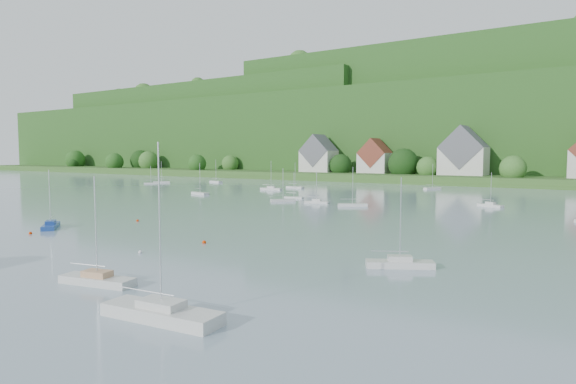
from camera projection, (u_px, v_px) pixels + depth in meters
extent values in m
cube|color=#325520|center=(458.00, 177.00, 193.36)|extent=(600.00, 60.00, 3.00)
cube|color=#194114|center=(498.00, 136.00, 254.25)|extent=(620.00, 160.00, 40.00)
cube|color=#194114|center=(249.00, 133.00, 324.15)|extent=(200.00, 120.00, 52.00)
cube|color=#194114|center=(518.00, 119.00, 243.97)|extent=(240.00, 130.00, 60.00)
sphere|color=#2C5C22|center=(149.00, 161.00, 271.57)|extent=(11.19, 11.19, 11.19)
sphere|color=#2C5C22|center=(230.00, 164.00, 245.52)|extent=(8.61, 8.61, 8.61)
sphere|color=#1E4F17|center=(197.00, 164.00, 242.80)|extent=(9.03, 9.03, 9.03)
sphere|color=#2C5C22|center=(427.00, 167.00, 183.39)|extent=(8.19, 8.19, 8.19)
sphere|color=#2C5C22|center=(324.00, 167.00, 210.14)|extent=(6.49, 6.49, 6.49)
sphere|color=#1E4F17|center=(75.00, 160.00, 308.74)|extent=(11.94, 11.94, 11.94)
sphere|color=#2C5C22|center=(513.00, 169.00, 163.68)|extent=(8.73, 8.73, 8.73)
sphere|color=black|center=(341.00, 165.00, 205.44)|extent=(9.32, 9.32, 9.32)
sphere|color=black|center=(148.00, 162.00, 281.42)|extent=(9.50, 9.50, 9.50)
sphere|color=black|center=(141.00, 161.00, 282.42)|extent=(11.91, 11.91, 11.91)
sphere|color=#1E4F17|center=(115.00, 162.00, 276.53)|extent=(9.91, 9.91, 9.91)
sphere|color=black|center=(74.00, 163.00, 305.12)|extent=(6.16, 6.16, 6.16)
sphere|color=black|center=(403.00, 164.00, 190.98)|extent=(11.92, 11.92, 11.92)
sphere|color=#2C5C22|center=(256.00, 81.00, 279.18)|extent=(10.52, 10.52, 10.52)
sphere|color=#2C5C22|center=(144.00, 93.00, 342.56)|extent=(13.75, 13.75, 13.75)
sphere|color=#1E4F17|center=(341.00, 83.00, 288.40)|extent=(10.29, 10.29, 10.29)
sphere|color=black|center=(201.00, 94.00, 342.61)|extent=(10.31, 10.31, 10.31)
sphere|color=black|center=(191.00, 89.00, 313.78)|extent=(8.14, 8.14, 8.14)
sphere|color=#2C5C22|center=(219.00, 94.00, 339.40)|extent=(7.15, 7.15, 7.15)
sphere|color=black|center=(148.00, 99.00, 371.99)|extent=(11.66, 11.66, 11.66)
sphere|color=black|center=(357.00, 79.00, 269.80)|extent=(7.18, 7.18, 7.18)
sphere|color=#2C5C22|center=(198.00, 85.00, 294.60)|extent=(8.89, 8.89, 8.89)
sphere|color=#1E4F17|center=(119.00, 94.00, 339.55)|extent=(7.77, 7.77, 7.77)
sphere|color=black|center=(193.00, 94.00, 340.86)|extent=(9.97, 9.97, 9.97)
sphere|color=#2C5C22|center=(401.00, 55.00, 245.96)|extent=(8.18, 8.18, 8.18)
sphere|color=#1E4F17|center=(505.00, 57.00, 254.41)|extent=(12.73, 12.73, 12.73)
sphere|color=#2C5C22|center=(410.00, 67.00, 276.63)|extent=(7.07, 7.07, 7.07)
sphere|color=black|center=(479.00, 47.00, 226.80)|extent=(8.21, 8.21, 8.21)
sphere|color=#2C5C22|center=(450.00, 58.00, 257.18)|extent=(12.24, 12.24, 12.24)
sphere|color=#2C5C22|center=(300.00, 63.00, 271.29)|extent=(13.65, 13.65, 13.65)
sphere|color=#1E4F17|center=(414.00, 95.00, 263.90)|extent=(12.01, 12.01, 12.01)
sphere|color=black|center=(490.00, 91.00, 252.23)|extent=(15.72, 15.72, 15.72)
sphere|color=#1E4F17|center=(520.00, 89.00, 240.69)|extent=(10.54, 10.54, 10.54)
sphere|color=#1E4F17|center=(235.00, 113.00, 378.76)|extent=(8.18, 8.18, 8.18)
sphere|color=black|center=(246.00, 111.00, 361.67)|extent=(8.74, 8.74, 8.74)
sphere|color=black|center=(210.00, 109.00, 352.80)|extent=(15.38, 15.38, 15.38)
cube|color=beige|center=(319.00, 161.00, 212.41)|extent=(14.00, 10.00, 9.00)
cube|color=#55555C|center=(319.00, 151.00, 212.06)|extent=(14.00, 10.40, 14.00)
cube|color=beige|center=(375.00, 163.00, 200.33)|extent=(12.00, 9.00, 8.00)
cube|color=brown|center=(375.00, 153.00, 200.02)|extent=(12.00, 9.36, 12.00)
cube|color=beige|center=(463.00, 161.00, 180.13)|extent=(16.00, 11.00, 10.00)
cube|color=#55555C|center=(464.00, 147.00, 179.75)|extent=(16.00, 11.44, 16.00)
cube|color=navy|center=(51.00, 226.00, 71.59)|extent=(5.96, 5.30, 0.63)
cube|color=navy|center=(51.00, 222.00, 71.55)|extent=(2.47, 2.33, 0.50)
cylinder|color=silver|center=(50.00, 197.00, 71.27)|extent=(0.10, 0.10, 7.82)
cylinder|color=silver|center=(51.00, 217.00, 72.39)|extent=(2.72, 2.23, 0.08)
cube|color=silver|center=(97.00, 280.00, 40.76)|extent=(6.85, 3.18, 0.66)
cube|color=tan|center=(97.00, 274.00, 40.71)|extent=(2.53, 1.75, 0.50)
cylinder|color=silver|center=(96.00, 227.00, 40.41)|extent=(0.10, 0.10, 8.26)
cylinder|color=silver|center=(87.00, 265.00, 41.02)|extent=(3.57, 0.83, 0.08)
cube|color=silver|center=(400.00, 264.00, 46.86)|extent=(6.38, 4.60, 0.63)
cube|color=silver|center=(400.00, 258.00, 46.81)|extent=(2.53, 2.15, 0.50)
cylinder|color=silver|center=(401.00, 219.00, 46.53)|extent=(0.10, 0.10, 7.89)
cylinder|color=silver|center=(390.00, 251.00, 46.84)|extent=(3.08, 1.75, 0.08)
cube|color=silver|center=(161.00, 314.00, 31.98)|extent=(8.68, 3.23, 0.85)
cube|color=silver|center=(161.00, 304.00, 31.93)|extent=(3.12, 1.96, 0.50)
cylinder|color=silver|center=(160.00, 226.00, 31.54)|extent=(0.10, 0.10, 10.61)
cylinder|color=silver|center=(146.00, 291.00, 32.47)|extent=(4.65, 0.56, 0.08)
sphere|color=silver|center=(140.00, 253.00, 53.56)|extent=(0.43, 0.43, 0.43)
sphere|color=red|center=(204.00, 243.00, 59.46)|extent=(0.48, 0.48, 0.48)
sphere|color=red|center=(138.00, 221.00, 78.85)|extent=(0.42, 0.42, 0.42)
sphere|color=red|center=(30.00, 234.00, 66.36)|extent=(0.44, 0.44, 0.44)
cube|color=silver|center=(353.00, 205.00, 101.41)|extent=(5.84, 4.70, 0.59)
cylinder|color=silver|center=(353.00, 185.00, 101.10)|extent=(0.10, 0.10, 7.42)
cylinder|color=silver|center=(348.00, 199.00, 101.31)|extent=(2.75, 1.90, 0.08)
cube|color=silver|center=(271.00, 189.00, 146.97)|extent=(6.66, 2.88, 0.65)
cube|color=silver|center=(271.00, 187.00, 146.93)|extent=(2.44, 1.63, 0.50)
cylinder|color=silver|center=(271.00, 174.00, 146.64)|extent=(0.10, 0.10, 8.06)
cylinder|color=silver|center=(268.00, 185.00, 147.27)|extent=(3.51, 0.68, 0.08)
cube|color=silver|center=(151.00, 183.00, 176.75)|extent=(4.23, 4.34, 0.47)
cylinder|color=silver|center=(151.00, 174.00, 176.50)|extent=(0.10, 0.10, 5.92)
cylinder|color=silver|center=(149.00, 180.00, 176.50)|extent=(1.86, 1.94, 0.08)
cube|color=silver|center=(294.00, 198.00, 118.97)|extent=(4.79, 2.02, 0.46)
cylinder|color=silver|center=(294.00, 185.00, 118.73)|extent=(0.10, 0.10, 5.81)
cylinder|color=silver|center=(291.00, 193.00, 119.17)|extent=(2.54, 0.48, 0.08)
cube|color=silver|center=(283.00, 200.00, 111.62)|extent=(4.97, 5.14, 0.56)
cylinder|color=silver|center=(283.00, 184.00, 111.33)|extent=(0.10, 0.10, 6.98)
cylinder|color=silver|center=(279.00, 195.00, 111.33)|extent=(2.16, 2.29, 0.08)
cube|color=silver|center=(317.00, 202.00, 107.17)|extent=(5.32, 2.78, 0.51)
cube|color=silver|center=(317.00, 200.00, 107.13)|extent=(2.00, 1.45, 0.50)
cylinder|color=silver|center=(317.00, 186.00, 106.90)|extent=(0.10, 0.10, 6.41)
cylinder|color=silver|center=(313.00, 197.00, 107.31)|extent=(2.73, 0.84, 0.08)
cube|color=silver|center=(162.00, 182.00, 182.95)|extent=(5.47, 5.24, 0.59)
cylinder|color=silver|center=(161.00, 171.00, 182.64)|extent=(0.10, 0.10, 7.40)
cylinder|color=silver|center=(159.00, 179.00, 182.72)|extent=(2.44, 2.27, 0.08)
cube|color=silver|center=(200.00, 193.00, 131.01)|extent=(6.34, 3.05, 0.61)
cylinder|color=silver|center=(200.00, 178.00, 130.69)|extent=(0.10, 0.10, 7.64)
cylinder|color=silver|center=(198.00, 189.00, 131.58)|extent=(3.29, 0.84, 0.08)
cube|color=silver|center=(490.00, 206.00, 100.28)|extent=(5.35, 3.30, 0.52)
cube|color=silver|center=(491.00, 203.00, 100.24)|extent=(2.06, 1.63, 0.50)
cylinder|color=silver|center=(491.00, 188.00, 100.01)|extent=(0.10, 0.10, 6.48)
cylinder|color=silver|center=(487.00, 200.00, 100.83)|extent=(2.67, 1.15, 0.08)
cube|color=silver|center=(216.00, 182.00, 185.43)|extent=(6.56, 3.36, 0.63)
cylinder|color=silver|center=(216.00, 170.00, 185.11)|extent=(0.10, 0.10, 7.90)
cylinder|color=silver|center=(215.00, 178.00, 186.05)|extent=(3.38, 0.98, 0.08)
cube|color=silver|center=(432.00, 188.00, 150.11)|extent=(4.15, 5.70, 0.57)
cylinder|color=silver|center=(433.00, 176.00, 149.82)|extent=(0.10, 0.10, 7.06)
cylinder|color=silver|center=(430.00, 185.00, 149.63)|extent=(1.59, 2.75, 0.08)
cube|color=silver|center=(295.00, 187.00, 154.31)|extent=(6.03, 2.01, 0.59)
cylinder|color=silver|center=(295.00, 174.00, 154.01)|extent=(0.10, 0.10, 7.42)
cylinder|color=silver|center=(293.00, 183.00, 154.76)|extent=(3.27, 0.27, 0.08)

